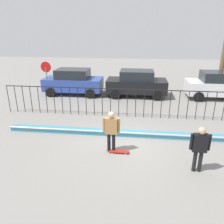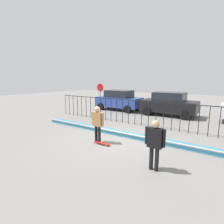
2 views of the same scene
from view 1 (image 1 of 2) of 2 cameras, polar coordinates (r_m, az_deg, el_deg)
The scene contains 10 objects.
ground_plane at distance 9.72m, azimuth 2.82°, elevation -7.97°, with size 60.00×60.00×0.00m, color gray.
bowl_coping_ledge at distance 10.31m, azimuth 3.12°, elevation -5.45°, with size 11.00×0.41×0.27m.
perimeter_fence at distance 12.24m, azimuth 3.96°, elevation 3.23°, with size 14.04×0.04×1.61m.
skateboarder at distance 8.64m, azimuth -0.20°, elevation -4.18°, with size 0.69×0.26×1.70m.
skateboard at distance 8.96m, azimuth 1.80°, elevation -10.16°, with size 0.80×0.20×0.07m.
camera_operator at distance 8.01m, azimuth 21.70°, elevation -8.01°, with size 0.67×0.25×1.67m.
parked_car_blue at distance 16.96m, azimuth -9.95°, elevation 7.74°, with size 4.30×2.12×1.90m.
parked_car_black at distance 16.30m, azimuth 6.34°, elevation 7.41°, with size 4.30×2.12×1.90m.
parked_car_white at distance 17.31m, azimuth 25.68°, elevation 6.28°, with size 4.30×2.12×1.90m.
stop_sign at distance 16.84m, azimuth -16.54°, elevation 9.36°, with size 0.76×0.07×2.50m.
Camera 1 is at (0.53, -8.53, 4.63)m, focal length 35.47 mm.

